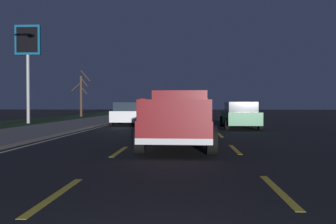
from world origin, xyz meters
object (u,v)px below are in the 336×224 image
Objects in this scene: sedan_green at (240,115)px; gas_price_sign at (28,49)px; sedan_white at (128,114)px; pickup_truck at (180,119)px; bare_tree_far at (81,95)px.

gas_price_sign is (5.25, 14.86, 4.70)m from sedan_green.
sedan_white is 9.35m from gas_price_sign.
gas_price_sign is at bearing 70.54° from sedan_green.
bare_tree_far is at bearing 22.14° from pickup_truck.
pickup_truck is at bearing 160.09° from sedan_green.
pickup_truck is at bearing -163.13° from sedan_white.
gas_price_sign is 1.36× the size of bare_tree_far.
sedan_green is at bearing -19.91° from pickup_truck.
sedan_white is at bearing -154.32° from bare_tree_far.
sedan_white is (12.34, 3.74, -0.13)m from pickup_truck.
bare_tree_far is at bearing 25.68° from sedan_white.
gas_price_sign reaches higher than sedan_green.
bare_tree_far is at bearing 1.72° from gas_price_sign.
sedan_white is 19.20m from bare_tree_far.
gas_price_sign is 15.51m from bare_tree_far.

